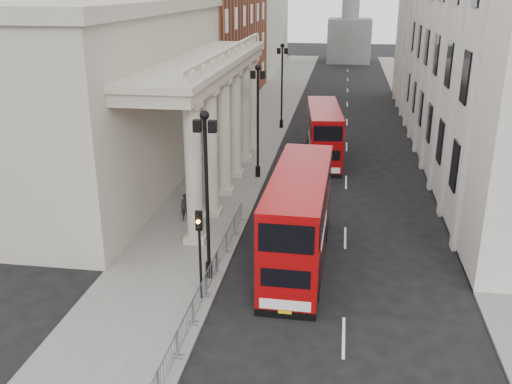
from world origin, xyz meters
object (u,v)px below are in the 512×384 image
lamp_post_north (282,80)px  pedestrian_c (234,150)px  bus_far (324,132)px  lamp_post_mid (258,114)px  traffic_light (199,239)px  bus_near (299,217)px  pedestrian_b (211,173)px  pedestrian_a (186,207)px  lamp_post_south (207,185)px

lamp_post_north → pedestrian_c: 13.25m
bus_far → lamp_post_mid: bearing=-134.4°
traffic_light → bus_near: 6.17m
lamp_post_mid → bus_near: 14.23m
bus_far → bus_near: bearing=-97.0°
lamp_post_north → pedestrian_b: bearing=-99.6°
pedestrian_a → bus_far: bearing=49.8°
traffic_light → lamp_post_south: bearing=92.8°
bus_far → pedestrian_a: bearing=-122.9°
pedestrian_c → pedestrian_a: bearing=-85.8°
lamp_post_north → bus_near: bearing=-82.0°
lamp_post_south → lamp_post_north: same height
bus_far → pedestrian_b: (-7.71, -8.00, -1.33)m
bus_far → pedestrian_a: size_ratio=6.12×
traffic_light → bus_near: size_ratio=0.38×
lamp_post_south → traffic_light: 2.71m
lamp_post_mid → bus_far: 7.83m
pedestrian_a → pedestrian_c: 12.70m
lamp_post_mid → pedestrian_a: (-3.07, -9.11, -3.95)m
traffic_light → bus_far: bearing=79.2°
traffic_light → pedestrian_c: 21.85m
traffic_light → pedestrian_c: traffic_light is taller
pedestrian_a → pedestrian_b: 6.86m
bus_near → pedestrian_b: bus_near is taller
bus_far → pedestrian_c: 7.57m
lamp_post_mid → traffic_light: (0.10, -18.02, -1.80)m
lamp_post_north → pedestrian_a: lamp_post_north is taller
lamp_post_north → traffic_light: lamp_post_north is taller
traffic_light → pedestrian_b: size_ratio=2.57×
lamp_post_north → bus_near: size_ratio=0.74×
lamp_post_south → pedestrian_c: bearing=97.3°
lamp_post_south → bus_near: bearing=32.0°
lamp_post_mid → pedestrian_c: 5.82m
bus_near → pedestrian_b: size_ratio=6.75×
bus_near → pedestrian_c: size_ratio=5.95×
pedestrian_c → pedestrian_b: bearing=-88.8°
lamp_post_mid → pedestrian_a: lamp_post_mid is taller
bus_near → bus_far: 19.16m
lamp_post_south → bus_far: lamp_post_south is taller
pedestrian_b → lamp_post_south: bearing=68.3°
lamp_post_south → bus_near: size_ratio=0.74×
lamp_post_south → pedestrian_a: 8.51m
lamp_post_north → bus_near: 29.79m
lamp_post_north → pedestrian_a: size_ratio=4.92×
lamp_post_south → pedestrian_a: lamp_post_south is taller
pedestrian_a → pedestrian_b: (-0.01, 6.86, -0.01)m
pedestrian_a → lamp_post_south: bearing=-78.8°
pedestrian_a → pedestrian_c: bearing=74.7°
lamp_post_mid → traffic_light: size_ratio=1.93×
traffic_light → lamp_post_mid: bearing=90.3°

